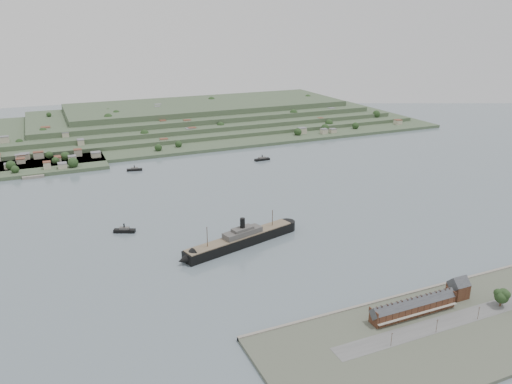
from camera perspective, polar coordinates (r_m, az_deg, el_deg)
name	(u,v)px	position (r m, az deg, el deg)	size (l,w,h in m)	color
ground	(292,214)	(436.45, 4.10, -2.57)	(1400.00, 1400.00, 0.00)	slate
near_shore	(450,329)	(302.59, 21.25, -14.39)	(220.00, 80.00, 2.60)	#4C5142
terrace_row	(413,307)	(304.53, 17.52, -12.39)	(55.60, 9.80, 11.07)	#4A281A
gabled_building	(458,288)	(329.90, 22.11, -10.11)	(10.40, 10.18, 14.09)	#4A281A
far_peninsula	(192,119)	(796.05, -7.38, 8.26)	(760.00, 309.00, 30.00)	#384E34
steamship	(238,241)	(374.68, -2.10, -5.57)	(105.41, 38.89, 25.77)	black
tugboat	(124,230)	(412.68, -14.80, -4.25)	(17.36, 11.23, 7.66)	black
ferry_west	(135,169)	(575.53, -13.71, 2.53)	(17.55, 8.28, 6.35)	black
ferry_east	(262,159)	(600.16, 0.71, 3.79)	(18.85, 5.45, 7.04)	black
fig_tree	(503,296)	(330.06, 26.35, -10.59)	(10.21, 8.85, 11.40)	#463120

